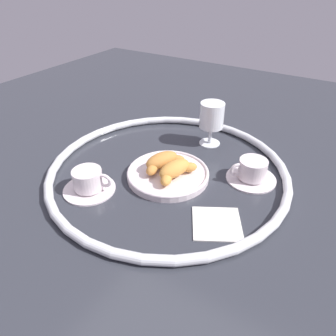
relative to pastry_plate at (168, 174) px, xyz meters
The scene contains 9 objects.
ground_plane 0.03m from the pastry_plate, 148.84° to the right, with size 2.20×2.20×0.00m, color #2D3038.
table_chrome_rim 0.02m from the pastry_plate, 148.84° to the right, with size 0.67×0.67×0.02m, color silver.
pastry_plate is the anchor object (origin of this frame).
croissant_large 0.04m from the pastry_plate, 109.80° to the right, with size 0.13×0.10×0.04m.
croissant_small 0.04m from the pastry_plate, 70.41° to the left, with size 0.13×0.09×0.04m.
coffee_cup_near 0.21m from the pastry_plate, 42.61° to the right, with size 0.14×0.14×0.06m.
coffee_cup_far 0.23m from the pastry_plate, 118.69° to the left, with size 0.14×0.14×0.06m.
juice_glass_left 0.25m from the pastry_plate, behind, with size 0.08×0.08×0.14m.
folded_napkin 0.22m from the pastry_plate, 62.46° to the left, with size 0.11×0.11×0.01m, color silver.
Camera 1 is at (0.62, 0.38, 0.50)m, focal length 33.28 mm.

